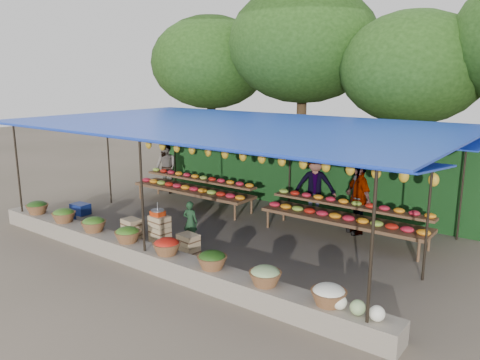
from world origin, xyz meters
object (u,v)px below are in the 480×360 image
Objects in this scene: crate_counter at (159,235)px; blue_crate_front at (63,218)px; vendor_seated at (190,222)px; blue_crate_back at (80,209)px; weighing_scale at (158,212)px.

crate_counter reaches higher than blue_crate_front.
crate_counter is 2.30× the size of vendor_seated.
crate_counter is 4.40× the size of blue_crate_front.
blue_crate_front reaches higher than blue_crate_back.
weighing_scale is 0.60× the size of blue_crate_front.
weighing_scale reaches higher than blue_crate_front.
blue_crate_front is at bearing -175.17° from crate_counter.
weighing_scale is at bearing -9.20° from blue_crate_front.
weighing_scale is 0.63× the size of blue_crate_back.
vendor_seated reaches higher than blue_crate_back.
crate_counter is at bearing -9.23° from blue_crate_front.
blue_crate_back is (-0.39, 0.81, -0.01)m from blue_crate_front.
weighing_scale reaches higher than vendor_seated.
weighing_scale is at bearing -11.04° from blue_crate_back.
crate_counter is at bearing -11.01° from blue_crate_back.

